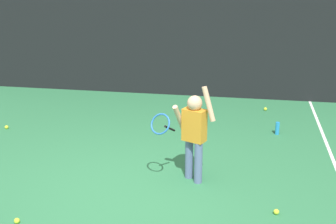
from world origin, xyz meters
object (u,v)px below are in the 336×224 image
object	(u,v)px
water_bottle	(277,128)
tennis_ball_5	(7,127)
tennis_ball_0	(265,109)
tennis_ball_3	(17,221)
tennis_player	(193,131)
tennis_ball_2	(276,212)

from	to	relation	value
water_bottle	tennis_ball_5	distance (m)	4.78
tennis_ball_0	tennis_ball_3	distance (m)	5.53
tennis_player	tennis_ball_2	distance (m)	1.48
tennis_player	tennis_ball_3	world-z (taller)	tennis_player
tennis_player	tennis_ball_0	distance (m)	3.51
tennis_ball_2	tennis_ball_3	xyz separation A→B (m)	(-2.94, -0.72, 0.00)
water_bottle	tennis_player	bearing A→B (deg)	-122.04
water_bottle	tennis_ball_2	distance (m)	2.69
tennis_ball_2	tennis_ball_0	bearing A→B (deg)	90.39
tennis_player	tennis_ball_3	size ratio (longest dim) A/B	20.46
tennis_player	tennis_ball_2	xyz separation A→B (m)	(1.10, -0.71, -0.69)
tennis_ball_3	tennis_ball_0	bearing A→B (deg)	58.21
tennis_ball_0	tennis_ball_5	distance (m)	4.94
tennis_player	water_bottle	world-z (taller)	tennis_player
tennis_ball_3	tennis_ball_5	bearing A→B (deg)	120.42
tennis_ball_2	tennis_ball_3	size ratio (longest dim) A/B	1.00
tennis_ball_5	water_bottle	bearing A→B (deg)	6.78
tennis_ball_3	tennis_ball_5	world-z (taller)	same
water_bottle	tennis_ball_3	xyz separation A→B (m)	(-3.08, -3.40, -0.08)
water_bottle	tennis_ball_3	size ratio (longest dim) A/B	3.33
tennis_player	tennis_ball_2	world-z (taller)	tennis_player
tennis_ball_3	tennis_ball_5	xyz separation A→B (m)	(-1.67, 2.84, 0.00)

